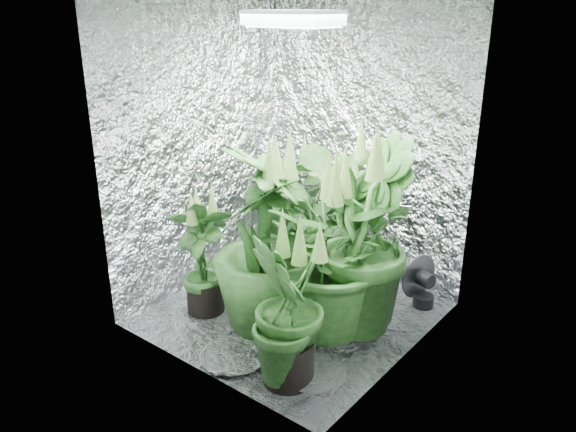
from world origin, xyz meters
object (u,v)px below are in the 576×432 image
Objects in this scene: plant_f at (203,257)px; plant_e at (320,251)px; plant_a at (306,208)px; plant_g at (288,312)px; plant_b at (350,223)px; plant_c at (365,238)px; plant_d at (266,242)px; circulation_fan at (421,284)px; grow_lamp at (293,18)px.

plant_e is at bearing 18.68° from plant_f.
plant_a reaches higher than plant_f.
plant_a reaches higher than plant_g.
plant_a is at bearing 84.39° from plant_f.
plant_b is 0.67m from plant_c.
plant_d reaches higher than plant_a.
plant_a is 2.82× the size of circulation_fan.
plant_a is 0.96m from plant_c.
plant_g is at bearing -15.15° from plant_f.
plant_f is (-0.74, -0.25, -0.16)m from plant_e.
plant_c is 0.73m from plant_g.
circulation_fan is (0.19, 1.19, -0.27)m from plant_g.
plant_c is at bearing -50.13° from plant_b.
plant_a is 0.80× the size of plant_d.
plant_g is at bearing -91.59° from plant_c.
plant_f is at bearing -95.61° from plant_a.
plant_f is 0.92× the size of plant_g.
grow_lamp reaches higher than circulation_fan.
plant_c is 1.04m from plant_f.
circulation_fan is at bearing 81.05° from plant_g.
plant_d reaches higher than plant_f.
plant_a is at bearing 148.32° from plant_c.
plant_f is 0.92m from plant_g.
plant_f is at bearing -145.38° from grow_lamp.
plant_b is at bearing 88.24° from plant_d.
plant_a is 1.44m from plant_g.
plant_g is (-0.02, -0.70, -0.18)m from plant_c.
plant_d is 0.56m from plant_g.
grow_lamp is 1.55m from plant_a.
plant_d is at bearing -91.76° from plant_b.
plant_e is (0.27, -0.08, -1.28)m from grow_lamp.
plant_c reaches higher than plant_e.
plant_c is (0.81, -0.50, 0.13)m from plant_a.
plant_d is at bearing -149.63° from plant_e.
grow_lamp is at bearing -162.08° from plant_c.
plant_d reaches higher than circulation_fan.
plant_c is at bearing 88.41° from plant_g.
plant_g is 2.62× the size of circulation_fan.
plant_c is at bearing 52.06° from plant_e.
plant_a is 0.97m from plant_f.
plant_g reaches higher than plant_f.
plant_e is (0.28, 0.16, -0.04)m from plant_d.
plant_c is 0.69m from circulation_fan.
plant_g is at bearing -82.17° from circulation_fan.
plant_f is at bearing -152.80° from plant_c.
grow_lamp is at bearing -91.57° from plant_b.
plant_b is at bearing 108.28° from plant_g.
grow_lamp is 0.43× the size of plant_e.
plant_d is (0.37, -0.88, 0.11)m from plant_a.
plant_c reaches higher than plant_d.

